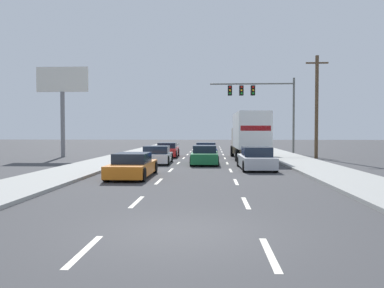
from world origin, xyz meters
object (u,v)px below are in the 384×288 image
Objects in this scene: car_red at (168,150)px; utility_pole_mid at (317,105)px; traffic_signal_mast at (256,96)px; car_silver at (256,159)px; car_orange at (133,166)px; box_truck at (249,133)px; car_green at (205,156)px; car_blue at (206,150)px; roadside_billboard at (62,92)px; car_white at (157,155)px.

utility_pole_mid is at bearing -5.73° from car_red.
car_silver is at bearing -96.30° from traffic_signal_mast.
box_truck reaches higher than car_orange.
car_green is at bearing -125.99° from box_truck.
car_blue is 4.67m from box_truck.
traffic_signal_mast is at bearing 67.75° from car_orange.
car_blue is 0.91× the size of car_green.
box_truck is at bearing 54.01° from car_green.
car_silver is 0.54× the size of utility_pole_mid.
car_blue is 0.54× the size of roadside_billboard.
traffic_signal_mast is (8.13, 19.88, 5.14)m from car_orange.
box_truck is (3.43, 4.72, 1.50)m from car_green.
car_orange is at bearing -57.75° from roadside_billboard.
car_blue reaches higher than car_orange.
box_truck is at bearing -20.57° from car_red.
car_green is at bearing -146.24° from utility_pole_mid.
traffic_signal_mast is 7.59m from utility_pole_mid.
car_red is 1.00× the size of car_orange.
car_red is at bearing 4.20° from roadside_billboard.
roadside_billboard is at bearing -175.80° from car_red.
roadside_billboard reaches higher than traffic_signal_mast.
car_orange is at bearing -132.01° from utility_pole_mid.
traffic_signal_mast reaches higher than car_orange.
car_red is at bearing 90.13° from car_orange.
car_blue is 0.51× the size of traffic_signal_mast.
utility_pole_mid reaches higher than car_red.
utility_pole_mid is (4.23, -6.15, -1.35)m from traffic_signal_mast.
car_red is 0.60× the size of roadside_billboard.
box_truck is (6.77, 12.42, 1.54)m from car_orange.
box_truck is at bearing -100.34° from traffic_signal_mast.
car_blue is at bearing 171.03° from utility_pole_mid.
traffic_signal_mast reaches higher than car_blue.
box_truck reaches higher than car_blue.
car_red is at bearing 174.27° from utility_pole_mid.
box_truck is (3.47, -2.74, 1.50)m from car_blue.
box_truck is at bearing 87.42° from car_silver.
car_orange is at bearing -113.47° from car_green.
box_truck reaches higher than car_green.
car_green is 11.48m from utility_pole_mid.
car_red is at bearing -149.00° from traffic_signal_mast.
roadside_billboard is at bearing 151.86° from car_green.
car_orange is 22.08m from traffic_signal_mast.
car_white is at bearing 149.25° from car_silver.
car_white is 7.98m from car_orange.
car_blue is (3.27, 7.18, 0.03)m from car_white.
car_white is 7.89m from car_blue.
car_orange is 1.00× the size of car_green.
car_red is 0.56× the size of traffic_signal_mast.
car_silver reaches higher than car_red.
traffic_signal_mast reaches higher than car_white.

